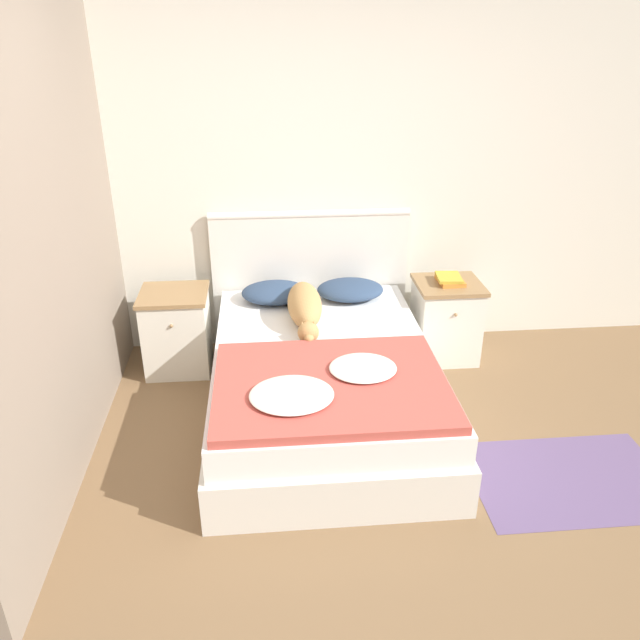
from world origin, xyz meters
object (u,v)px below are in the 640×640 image
at_px(bed, 323,383).
at_px(book_stack, 450,279).
at_px(nightstand_right, 446,320).
at_px(pillow_left, 275,292).
at_px(pillow_right, 350,290).
at_px(nightstand_left, 177,331).
at_px(dog, 305,306).

xyz_separation_m(bed, book_stack, (0.97, 0.70, 0.38)).
bearing_deg(nightstand_right, pillow_left, 177.22).
xyz_separation_m(nightstand_right, pillow_right, (-0.70, 0.06, 0.24)).
height_order(nightstand_right, book_stack, book_stack).
height_order(bed, pillow_left, pillow_left).
distance_m(pillow_left, pillow_right, 0.53).
distance_m(pillow_left, book_stack, 1.24).
height_order(nightstand_left, pillow_right, pillow_right).
height_order(nightstand_left, pillow_left, pillow_left).
relative_size(nightstand_left, book_stack, 2.64).
height_order(dog, book_stack, dog).
height_order(bed, nightstand_left, nightstand_left).
bearing_deg(pillow_right, dog, -135.38).
distance_m(pillow_right, dog, 0.49).
relative_size(pillow_left, book_stack, 2.13).
relative_size(nightstand_left, pillow_left, 1.24).
distance_m(nightstand_right, book_stack, 0.32).
bearing_deg(nightstand_right, pillow_right, 175.10).
bearing_deg(pillow_left, dog, -61.30).
distance_m(pillow_right, book_stack, 0.71).
bearing_deg(pillow_right, pillow_left, 180.00).
distance_m(bed, book_stack, 1.25).
distance_m(nightstand_right, pillow_left, 1.26).
bearing_deg(nightstand_left, nightstand_right, 0.00).
bearing_deg(bed, dog, 100.92).
bearing_deg(nightstand_right, bed, -144.26).
bearing_deg(pillow_right, book_stack, -4.53).
bearing_deg(pillow_left, pillow_right, 0.00).
relative_size(bed, pillow_right, 4.18).
distance_m(bed, pillow_left, 0.86).
relative_size(bed, pillow_left, 4.18).
xyz_separation_m(nightstand_left, book_stack, (1.93, 0.00, 0.32)).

